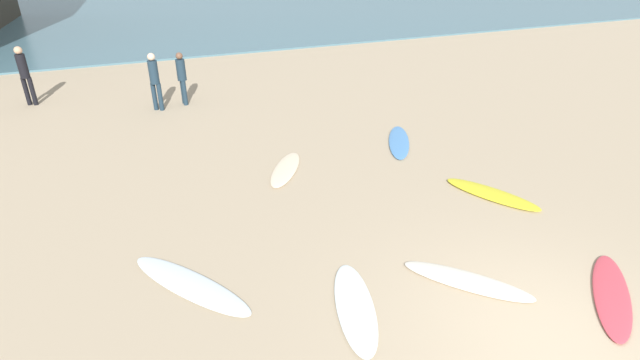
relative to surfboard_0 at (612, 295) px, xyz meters
The scene contains 12 objects.
ground_plane 1.64m from the surfboard_0, 165.99° to the right, with size 120.00×120.00×0.00m, color tan.
ocean_water 38.27m from the surfboard_0, 92.39° to the left, with size 120.00×40.00×0.08m, color slate.
surfboard_0 is the anchor object (origin of this frame).
surfboard_1 3.27m from the surfboard_0, 82.33° to the left, with size 0.56×2.06×0.09m, color yellow.
surfboard_2 6.49m from the surfboard_0, 155.49° to the left, with size 0.54×2.49×0.06m, color white.
surfboard_3 6.84m from the surfboard_0, 117.82° to the left, with size 0.52×1.90×0.08m, color #F8E4C0.
surfboard_4 6.48m from the surfboard_0, 89.08° to the left, with size 0.53×2.27×0.07m, color #5090D7.
surfboard_5 3.94m from the surfboard_0, 161.42° to the left, with size 0.56×2.02×0.07m, color white.
surfboard_6 2.14m from the surfboard_0, 148.94° to the left, with size 0.50×2.05×0.07m, color silver.
beachgoer_near 12.81m from the surfboard_0, 111.06° to the left, with size 0.30×0.34×1.65m.
beachgoer_mid 16.50m from the surfboard_0, 123.66° to the left, with size 0.37×0.37×1.85m.
beachgoer_far 12.89m from the surfboard_0, 115.00° to the left, with size 0.39×0.39×1.76m.
Camera 1 is at (-4.73, -3.26, 4.97)m, focal length 27.30 mm.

